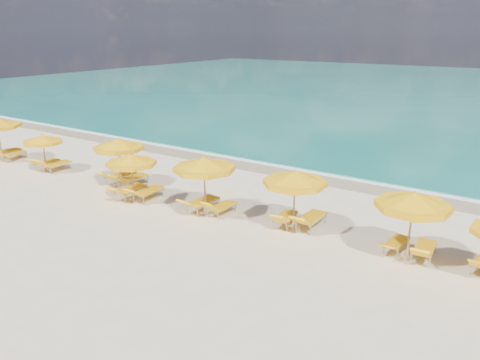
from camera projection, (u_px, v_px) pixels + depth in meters
The scene contains 25 objects.
ground_plane at pixel (219, 218), 18.94m from camera, with size 120.00×120.00×0.00m, color beige.
ocean at pixel (452, 92), 56.89m from camera, with size 120.00×80.00×0.30m, color #126558.
wet_sand_band at pixel (302, 173), 24.79m from camera, with size 120.00×2.60×0.01m, color tan.
foam_line at pixel (308, 170), 25.42m from camera, with size 120.00×1.20×0.03m, color white.
whitecap_near at pixel (288, 129), 35.56m from camera, with size 14.00×0.36×0.05m, color white.
umbrella_1 at pixel (43, 140), 24.49m from camera, with size 2.33×2.33×2.07m.
umbrella_2 at pixel (118, 145), 22.14m from camera, with size 2.60×2.60×2.41m.
umbrella_3 at pixel (131, 160), 20.14m from camera, with size 2.42×2.42×2.22m.
umbrella_4 at pixel (204, 165), 18.52m from camera, with size 2.57×2.57×2.54m.
umbrella_5 at pixel (295, 179), 17.10m from camera, with size 3.11×3.11×2.42m.
umbrella_6 at pixel (413, 201), 14.79m from camera, with size 2.99×2.99×2.45m.
lounger_0_left at pixel (6, 154), 27.71m from camera, with size 0.77×1.95×0.88m.
lounger_0_right at pixel (14, 156), 27.21m from camera, with size 0.93×1.87×0.69m.
lounger_1_left at pixel (47, 165), 25.53m from camera, with size 0.85×1.82×0.79m.
lounger_1_right at pixel (56, 167), 25.05m from camera, with size 0.67×1.90×0.88m.
lounger_2_left at pixel (120, 178), 23.15m from camera, with size 0.89×2.09×0.86m.
lounger_2_right at pixel (132, 181), 22.67m from camera, with size 0.74×2.04×0.87m.
lounger_3_left at pixel (130, 193), 21.08m from camera, with size 0.79×2.05×0.85m.
lounger_3_right at pixel (148, 195), 20.85m from camera, with size 0.72×1.98×0.83m.
lounger_4_left at pixel (202, 205), 19.58m from camera, with size 0.78×2.04×0.82m.
lounger_4_right at pixel (221, 210), 19.18m from camera, with size 0.69×1.72×0.82m.
lounger_5_left at pixel (285, 221), 18.10m from camera, with size 0.82×1.77×0.80m.
lounger_5_right at pixel (310, 222), 17.88m from camera, with size 0.69×2.04×0.86m.
lounger_6_left at pixel (396, 246), 16.04m from camera, with size 0.66×1.71×0.60m.
lounger_6_right at pixel (424, 253), 15.46m from camera, with size 0.73×1.88×0.82m.
Camera 1 is at (10.46, -14.12, 7.28)m, focal length 35.00 mm.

